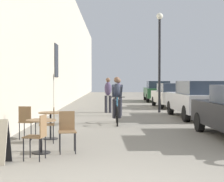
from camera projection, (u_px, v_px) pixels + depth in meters
name	position (u px, v px, depth m)	size (l,w,h in m)	color
building_facade_left	(53.00, 35.00, 18.47)	(0.54, 68.00, 8.04)	#B7AD99
cafe_table_near	(41.00, 129.00, 7.44)	(0.64, 0.64, 0.72)	black
cafe_chair_near_toward_street	(38.00, 134.00, 6.78)	(0.44, 0.44, 0.89)	black
cafe_chair_near_toward_wall	(67.00, 129.00, 7.52)	(0.44, 0.44, 0.89)	black
cafe_table_mid	(51.00, 120.00, 9.25)	(0.64, 0.64, 0.72)	black
cafe_chair_mid_toward_street	(26.00, 120.00, 9.17)	(0.43, 0.43, 0.89)	black
cafe_chair_mid_toward_wall	(50.00, 122.00, 8.70)	(0.44, 0.44, 0.89)	black
cyclist_on_bicycle	(117.00, 102.00, 12.54)	(0.52, 1.76, 1.74)	black
pedestrian_near	(118.00, 95.00, 15.43)	(0.38, 0.30, 1.68)	#26262D
pedestrian_mid	(108.00, 93.00, 16.91)	(0.37, 0.28, 1.72)	#26262D
street_lamp	(160.00, 50.00, 17.00)	(0.32, 0.32, 4.90)	black
parked_car_second	(198.00, 99.00, 14.50)	(1.96, 4.43, 1.56)	#B7B7BC
parked_car_third	(170.00, 95.00, 20.33)	(1.80, 4.06, 1.43)	beige
parked_car_fourth	(157.00, 91.00, 26.39)	(1.97, 4.44, 1.56)	#23512D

